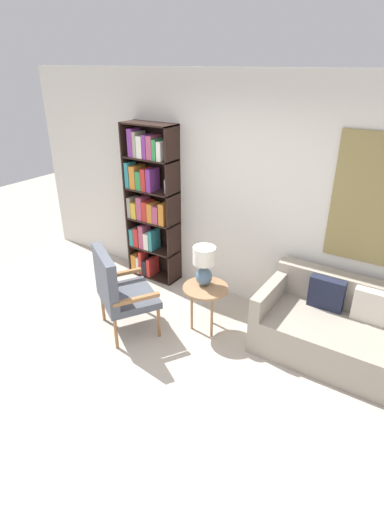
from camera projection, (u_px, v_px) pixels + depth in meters
The scene contains 7 objects.
ground_plane at pixel (127, 384), 3.78m from camera, with size 14.00×14.00×0.00m, color #B2A899.
wall_back at pixel (236, 193), 4.69m from camera, with size 6.40×0.08×2.70m.
bookshelf at pixel (149, 204), 5.25m from camera, with size 0.71×0.30×2.09m.
armchair at pixel (117, 287), 4.28m from camera, with size 0.84×0.81×0.99m.
couch at pixel (340, 329), 4.07m from camera, with size 1.60×0.91×0.76m.
side_table at pixel (206, 292), 4.34m from camera, with size 0.50×0.50×0.55m.
table_lamp at pixel (204, 263), 4.25m from camera, with size 0.25×0.25×0.45m.
Camera 1 is at (2.08, -2.06, 2.75)m, focal length 28.00 mm.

